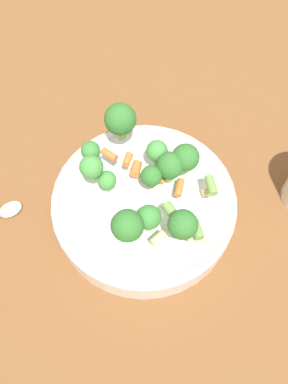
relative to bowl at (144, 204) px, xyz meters
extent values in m
plane|color=brown|center=(0.00, 0.00, -0.03)|extent=(3.00, 3.00, 0.00)
cylinder|color=white|center=(0.00, 0.00, -0.01)|extent=(0.27, 0.27, 0.04)
torus|color=white|center=(0.00, 0.00, 0.02)|extent=(0.27, 0.27, 0.01)
cylinder|color=#8CB766|center=(-0.03, 0.04, 0.03)|extent=(0.01, 0.01, 0.02)
sphere|color=#3D8438|center=(-0.03, 0.04, 0.06)|extent=(0.03, 0.03, 0.03)
cylinder|color=#8CB766|center=(-0.02, 0.06, 0.04)|extent=(0.02, 0.02, 0.02)
sphere|color=#33722D|center=(-0.02, 0.06, 0.06)|extent=(0.04, 0.04, 0.04)
cylinder|color=#8CB766|center=(0.08, -0.06, 0.05)|extent=(0.02, 0.02, 0.02)
sphere|color=#33722D|center=(0.08, -0.06, 0.08)|extent=(0.05, 0.05, 0.05)
cylinder|color=#8CB766|center=(0.07, 0.03, 0.06)|extent=(0.01, 0.01, 0.01)
sphere|color=#479342|center=(0.07, 0.03, 0.08)|extent=(0.03, 0.03, 0.03)
cylinder|color=#8CB766|center=(-0.08, 0.03, 0.05)|extent=(0.01, 0.01, 0.02)
sphere|color=#33722D|center=(-0.08, 0.03, 0.07)|extent=(0.04, 0.04, 0.04)
cylinder|color=#8CB766|center=(0.00, -0.02, 0.04)|extent=(0.01, 0.01, 0.01)
sphere|color=#33722D|center=(0.00, -0.02, 0.06)|extent=(0.03, 0.03, 0.03)
cylinder|color=#8CB766|center=(0.02, -0.06, 0.04)|extent=(0.01, 0.01, 0.01)
sphere|color=#479342|center=(0.02, -0.06, 0.06)|extent=(0.03, 0.03, 0.03)
cylinder|color=#8CB766|center=(-0.01, -0.05, 0.03)|extent=(0.01, 0.01, 0.02)
sphere|color=#33722D|center=(-0.01, -0.05, 0.06)|extent=(0.04, 0.04, 0.04)
cylinder|color=#8CB766|center=(-0.03, -0.07, 0.04)|extent=(0.01, 0.01, 0.01)
sphere|color=#33722D|center=(-0.03, -0.07, 0.07)|extent=(0.04, 0.04, 0.04)
cylinder|color=#8CB766|center=(0.08, 0.01, 0.06)|extent=(0.01, 0.01, 0.01)
sphere|color=#3D8438|center=(0.08, 0.01, 0.08)|extent=(0.03, 0.03, 0.03)
cylinder|color=#8CB766|center=(0.05, 0.02, 0.03)|extent=(0.01, 0.01, 0.01)
sphere|color=#479342|center=(0.05, 0.02, 0.05)|extent=(0.03, 0.03, 0.03)
cylinder|color=orange|center=(0.00, -0.03, 0.03)|extent=(0.03, 0.02, 0.01)
cylinder|color=beige|center=(-0.06, 0.05, 0.05)|extent=(0.02, 0.02, 0.01)
cylinder|color=#729E4C|center=(-0.09, 0.02, 0.05)|extent=(0.03, 0.03, 0.01)
cylinder|color=#729E4C|center=(-0.05, 0.01, 0.06)|extent=(0.02, 0.02, 0.01)
cylinder|color=orange|center=(0.03, -0.03, 0.03)|extent=(0.02, 0.03, 0.01)
cylinder|color=#729E4C|center=(-0.08, -0.05, 0.05)|extent=(0.03, 0.03, 0.01)
cylinder|color=orange|center=(-0.04, -0.03, 0.04)|extent=(0.02, 0.03, 0.01)
cylinder|color=orange|center=(0.07, -0.01, 0.05)|extent=(0.03, 0.01, 0.01)
cylinder|color=orange|center=(0.05, -0.03, 0.05)|extent=(0.02, 0.02, 0.01)
cylinder|color=beige|center=(-0.08, -0.06, 0.03)|extent=(0.02, 0.03, 0.01)
cylinder|color=beige|center=(-0.10, 0.02, 0.04)|extent=(0.03, 0.02, 0.01)
ellipsoid|color=silver|center=(0.17, 0.12, -0.02)|extent=(0.04, 0.04, 0.01)
camera|label=1|loc=(-0.15, 0.21, 0.50)|focal=35.00mm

